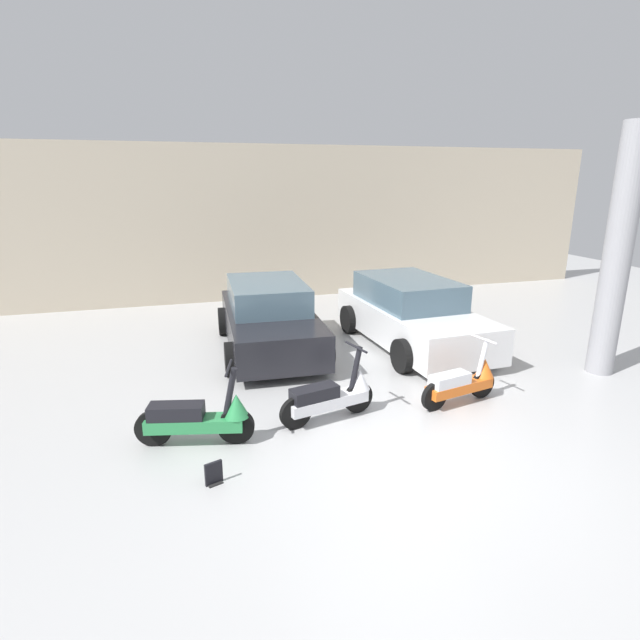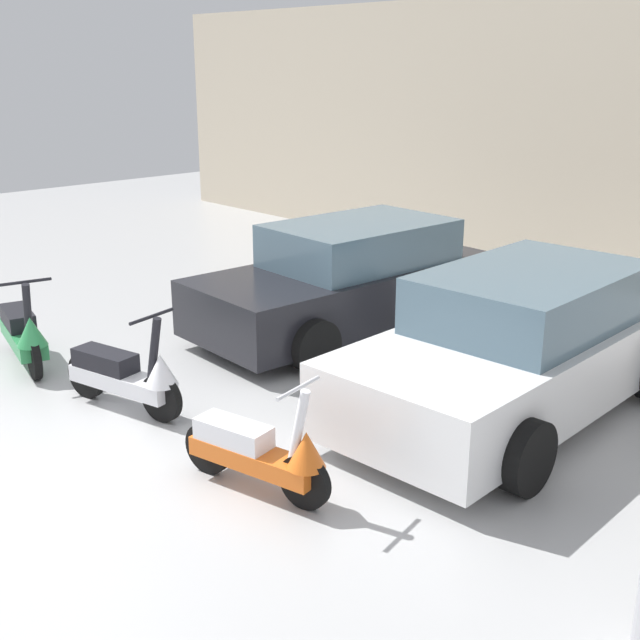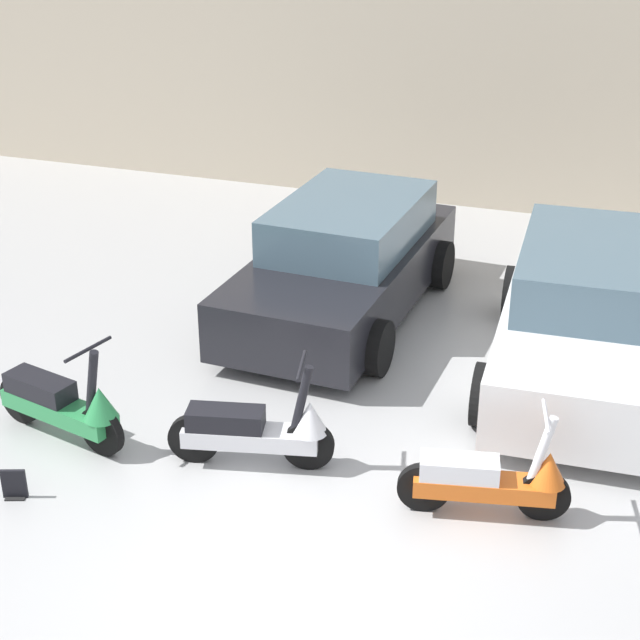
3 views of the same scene
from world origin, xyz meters
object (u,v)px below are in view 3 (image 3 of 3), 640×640
scooter_front_left (64,404)px  car_rear_left (344,262)px  scooter_front_center (492,479)px  placard_near_left_scooter (14,485)px  scooter_front_right (258,429)px  car_rear_center (590,316)px

scooter_front_left → car_rear_left: size_ratio=0.38×
scooter_front_center → placard_near_left_scooter: 3.84m
scooter_front_right → car_rear_center: 3.60m
car_rear_left → placard_near_left_scooter: (-1.42, -4.28, -0.50)m
scooter_front_left → placard_near_left_scooter: 0.94m
car_rear_left → scooter_front_right: bearing=7.4°
scooter_front_left → car_rear_center: (4.23, 2.81, 0.27)m
scooter_front_center → car_rear_left: 3.96m
scooter_front_center → scooter_front_left: bearing=170.1°
car_rear_center → scooter_front_right: bearing=-46.2°
scooter_front_left → scooter_front_center: size_ratio=1.08×
scooter_front_right → scooter_front_left: bearing=172.9°
scooter_front_right → car_rear_left: 3.21m
scooter_front_left → car_rear_center: bearing=46.7°
scooter_front_left → scooter_front_right: (1.77, 0.19, -0.01)m
scooter_front_left → scooter_front_center: 3.77m
scooter_front_center → placard_near_left_scooter: size_ratio=5.15×
scooter_front_center → placard_near_left_scooter: scooter_front_center is taller
scooter_front_right → scooter_front_center: size_ratio=1.05×
car_rear_center → placard_near_left_scooter: (-4.15, -3.71, -0.52)m
scooter_front_left → scooter_front_center: (3.77, 0.14, -0.03)m
scooter_front_left → scooter_front_right: 1.78m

